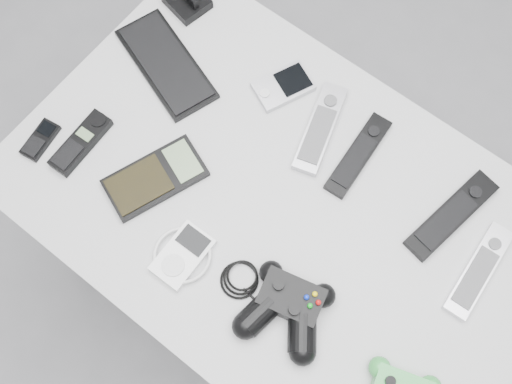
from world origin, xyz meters
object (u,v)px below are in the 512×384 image
Objects in this scene: remote_silver_a at (320,128)px; remote_black_a at (358,155)px; pda at (283,86)px; desk at (284,216)px; mp3_player at (182,255)px; controller_black at (288,306)px; pda_keyboard at (166,64)px; calculator at (155,178)px; mobile_phone at (40,140)px; cordless_handset at (81,143)px; remote_silver_b at (479,270)px; remote_black_b at (452,215)px.

remote_silver_a is 1.05× the size of remote_black_a.
desk is at bearing -28.10° from pda.
mp3_player is (-0.14, -0.36, 0.00)m from remote_black_a.
controller_black reaches higher than remote_black_a.
mp3_player reaches higher than remote_black_a.
mp3_player is (0.29, -0.29, 0.00)m from pda_keyboard.
controller_black reaches higher than desk.
remote_black_a and calculator have the same top height.
mp3_player is at bearing -56.42° from pda.
pda reaches higher than pda_keyboard.
remote_silver_a is 1.72× the size of mp3_player.
calculator reaches higher than mobile_phone.
remote_silver_a is 0.34m from calculator.
cordless_handset reaches higher than desk.
desk is 0.38m from remote_silver_b.
controller_black is (0.49, -0.25, 0.02)m from pda_keyboard.
remote_silver_b is 2.25× the size of mobile_phone.
cordless_handset is (-0.65, -0.32, 0.00)m from remote_black_b.
remote_black_b is at bearing 20.53° from pda.
mobile_phone is (-0.42, -0.35, -0.00)m from remote_silver_a.
mobile_phone is (-0.81, -0.30, -0.00)m from remote_silver_b.
calculator is (-0.23, -0.11, 0.07)m from desk.
mobile_phone is at bearing -162.60° from remote_silver_b.
remote_silver_b is 1.35× the size of cordless_handset.
mp3_player reaches higher than calculator.
desk is 5.54× the size of remote_black_a.
mobile_phone is at bearing -148.97° from remote_black_a.
pda is 0.49m from mobile_phone.
remote_black_a is 2.20× the size of mobile_phone.
pda is 0.59× the size of remote_silver_b.
pda_keyboard is 1.32× the size of calculator.
remote_silver_b reaches higher than desk.
remote_silver_b reaches higher than pda.
pda_keyboard is (-0.38, 0.10, 0.07)m from desk.
pda is at bearing 43.12° from mobile_phone.
controller_black is at bearing -52.23° from desk.
remote_black_b is at bearing 33.93° from desk.
mobile_phone is 0.60× the size of cordless_handset.
remote_silver_b is at bearing -13.93° from remote_black_a.
pda_keyboard and mobile_phone have the same top height.
remote_black_a is 0.33m from controller_black.
mobile_phone is at bearing -150.26° from cordless_handset.
controller_black is (0.27, -0.35, 0.02)m from pda.
mobile_phone is at bearing -104.16° from pda.
controller_black reaches higher than pda.
calculator is at bearing -34.98° from pda_keyboard.
mobile_phone is 0.37m from mp3_player.
remote_black_a is 0.39m from mp3_player.
mp3_player is at bearing -9.63° from mobile_phone.
controller_black is at bearing -103.13° from remote_black_b.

